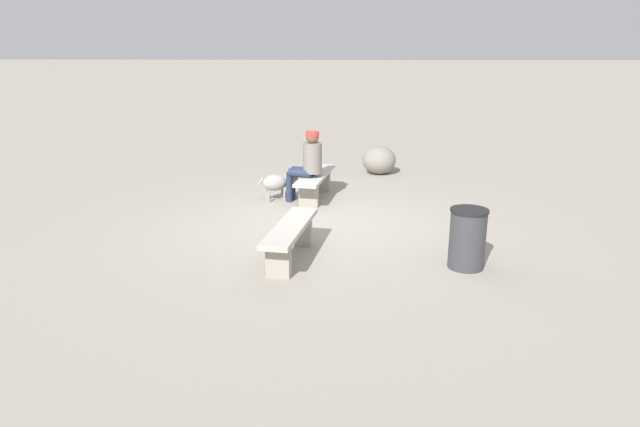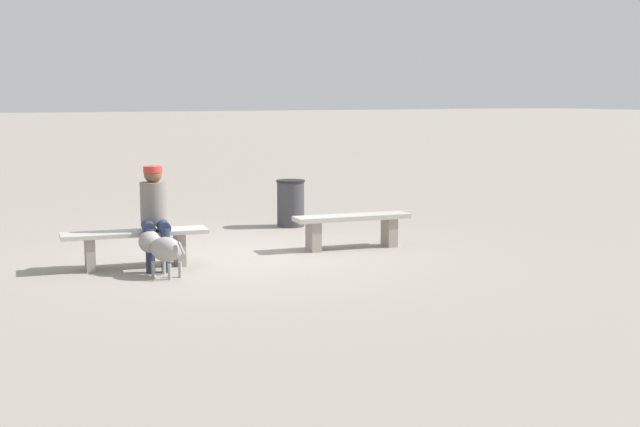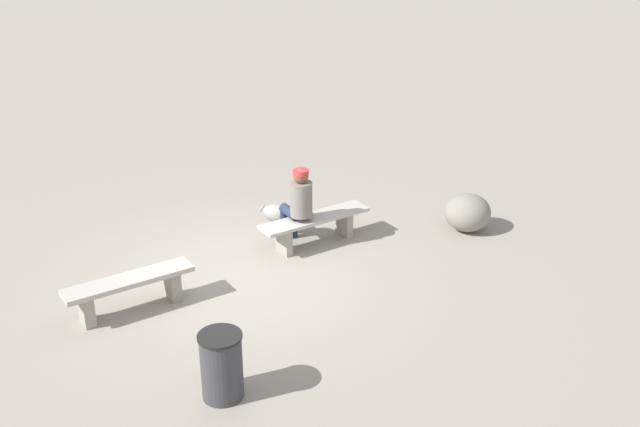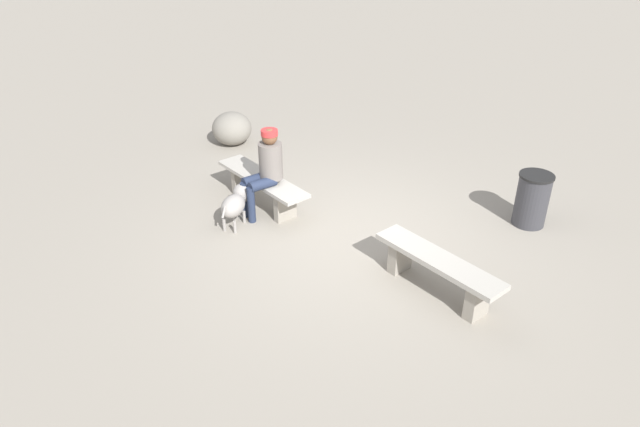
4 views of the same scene
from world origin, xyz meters
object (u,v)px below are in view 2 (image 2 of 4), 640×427
at_px(bench_left, 352,225).
at_px(seated_person, 154,208).
at_px(dog, 161,247).
at_px(bench_right, 135,241).
at_px(trash_bin, 291,203).

xyz_separation_m(bench_left, seated_person, (2.85, -0.03, 0.41)).
height_order(bench_left, dog, dog).
height_order(bench_right, dog, dog).
height_order(bench_left, trash_bin, trash_bin).
bearing_deg(seated_person, dog, 91.93).
distance_m(bench_left, seated_person, 2.88).
height_order(bench_left, seated_person, seated_person).
relative_size(bench_left, bench_right, 0.93).
bearing_deg(bench_right, seated_person, 160.42).
relative_size(bench_right, trash_bin, 2.40).
relative_size(bench_left, trash_bin, 2.23).
relative_size(bench_right, seated_person, 1.43).
xyz_separation_m(bench_left, bench_right, (3.07, -0.15, 0.00)).
bearing_deg(seated_person, trash_bin, -131.26).
xyz_separation_m(bench_right, trash_bin, (-3.23, -2.09, 0.05)).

